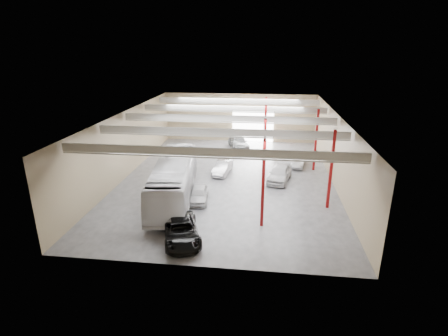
% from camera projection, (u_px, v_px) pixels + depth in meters
% --- Properties ---
extents(depot_shell, '(22.12, 32.12, 7.06)m').
position_uv_depth(depot_shell, '(230.00, 132.00, 36.35)').
color(depot_shell, '#434348').
rests_on(depot_shell, ground).
extents(coach_bus, '(4.96, 14.03, 3.83)m').
position_uv_depth(coach_bus, '(174.00, 179.00, 32.14)').
color(coach_bus, silver).
rests_on(coach_bus, ground).
extents(black_sedan, '(4.14, 6.03, 1.53)m').
position_uv_depth(black_sedan, '(181.00, 230.00, 25.47)').
color(black_sedan, black).
rests_on(black_sedan, ground).
extents(car_row_a, '(2.02, 4.17, 1.37)m').
position_uv_depth(car_row_a, '(199.00, 194.00, 31.93)').
color(car_row_a, silver).
rests_on(car_row_a, ground).
extents(car_row_b, '(2.07, 4.42, 1.40)m').
position_uv_depth(car_row_b, '(223.00, 168.00, 38.82)').
color(car_row_b, '#AEADB2').
rests_on(car_row_b, ground).
extents(car_row_c, '(3.74, 6.11, 1.65)m').
position_uv_depth(car_row_c, '(238.00, 142.00, 48.51)').
color(car_row_c, slate).
rests_on(car_row_c, ground).
extents(car_right_near, '(2.21, 4.30, 1.35)m').
position_uv_depth(car_right_near, '(299.00, 160.00, 41.33)').
color(car_right_near, '#B7B7BC').
rests_on(car_right_near, ground).
extents(car_right_far, '(3.07, 5.30, 1.70)m').
position_uv_depth(car_right_far, '(280.00, 173.00, 36.66)').
color(car_right_far, silver).
rests_on(car_right_far, ground).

